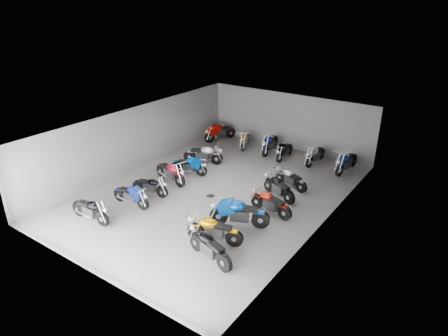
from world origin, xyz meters
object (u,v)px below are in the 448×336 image
at_px(motorcycle_left_c, 150,186).
at_px(motorcycle_right_c, 239,213).
at_px(motorcycle_right_b, 214,230).
at_px(motorcycle_right_f, 290,178).
at_px(motorcycle_right_a, 209,247).
at_px(motorcycle_back_b, 245,139).
at_px(drain_grate, 211,196).
at_px(motorcycle_back_f, 346,162).
at_px(motorcycle_back_e, 315,155).
at_px(motorcycle_back_c, 270,143).
at_px(motorcycle_left_b, 131,195).
at_px(motorcycle_left_f, 204,154).
at_px(motorcycle_back_a, 220,132).
at_px(motorcycle_left_d, 171,172).
at_px(motorcycle_back_d, 284,151).
at_px(motorcycle_right_e, 278,187).
at_px(motorcycle_left_e, 190,166).
at_px(motorcycle_left_a, 90,210).
at_px(motorcycle_right_d, 270,203).

distance_m(motorcycle_left_c, motorcycle_right_c, 4.65).
relative_size(motorcycle_right_b, motorcycle_right_f, 1.13).
height_order(motorcycle_right_a, motorcycle_back_b, motorcycle_right_a).
xyz_separation_m(drain_grate, motorcycle_back_f, (4.00, 6.08, 0.53)).
height_order(motorcycle_back_e, motorcycle_back_f, motorcycle_back_f).
bearing_deg(motorcycle_right_a, motorcycle_back_c, 32.75).
distance_m(motorcycle_left_b, motorcycle_right_f, 7.21).
xyz_separation_m(motorcycle_left_f, motorcycle_back_a, (-1.42, 3.44, 0.01)).
height_order(motorcycle_left_d, motorcycle_back_d, motorcycle_left_d).
relative_size(motorcycle_back_a, motorcycle_back_b, 1.11).
relative_size(motorcycle_back_b, motorcycle_back_f, 0.86).
bearing_deg(motorcycle_right_e, motorcycle_right_b, -159.84).
relative_size(motorcycle_right_b, motorcycle_back_c, 0.92).
bearing_deg(motorcycle_left_c, drain_grate, 112.94).
height_order(motorcycle_left_e, motorcycle_right_a, motorcycle_right_a).
bearing_deg(drain_grate, motorcycle_right_c, -29.84).
bearing_deg(motorcycle_back_f, motorcycle_left_a, 62.95).
xyz_separation_m(motorcycle_right_b, motorcycle_right_e, (0.24, 4.46, -0.02)).
relative_size(drain_grate, motorcycle_right_d, 0.16).
xyz_separation_m(motorcycle_left_b, motorcycle_right_a, (5.00, -1.14, 0.05)).
xyz_separation_m(motorcycle_left_b, motorcycle_right_c, (4.62, 1.25, 0.09)).
bearing_deg(motorcycle_right_c, motorcycle_right_b, 150.68).
distance_m(motorcycle_left_a, motorcycle_right_d, 7.17).
distance_m(drain_grate, motorcycle_right_c, 2.81).
bearing_deg(motorcycle_back_c, motorcycle_right_c, 100.86).
distance_m(drain_grate, motorcycle_back_a, 7.41).
relative_size(motorcycle_left_b, motorcycle_right_c, 0.90).
xyz_separation_m(motorcycle_right_c, motorcycle_back_c, (-2.86, 7.62, -0.02)).
bearing_deg(motorcycle_left_e, motorcycle_left_d, -20.20).
distance_m(motorcycle_left_f, motorcycle_back_a, 3.72).
xyz_separation_m(motorcycle_left_d, motorcycle_right_a, (5.19, -3.84, -0.00)).
bearing_deg(motorcycle_right_e, motorcycle_back_c, 56.18).
bearing_deg(motorcycle_back_b, motorcycle_back_f, 158.07).
bearing_deg(motorcycle_right_b, motorcycle_back_c, 0.12).
height_order(motorcycle_left_e, motorcycle_right_c, motorcycle_right_c).
height_order(motorcycle_left_e, motorcycle_right_d, motorcycle_right_d).
bearing_deg(motorcycle_back_b, motorcycle_left_a, 65.85).
bearing_deg(motorcycle_back_d, motorcycle_right_d, 108.77).
distance_m(motorcycle_left_e, motorcycle_right_c, 5.36).
relative_size(motorcycle_right_c, motorcycle_back_b, 1.15).
relative_size(motorcycle_right_e, motorcycle_back_f, 0.86).
height_order(motorcycle_back_a, motorcycle_back_c, motorcycle_back_c).
height_order(motorcycle_left_c, motorcycle_right_f, motorcycle_right_f).
bearing_deg(motorcycle_right_a, motorcycle_back_a, 48.81).
relative_size(motorcycle_left_e, motorcycle_right_d, 0.93).
distance_m(drain_grate, motorcycle_back_d, 5.92).
relative_size(motorcycle_left_e, motorcycle_right_b, 0.91).
relative_size(motorcycle_left_c, motorcycle_right_d, 0.91).
distance_m(motorcycle_right_b, motorcycle_back_e, 9.02).
distance_m(motorcycle_back_b, motorcycle_back_c, 1.61).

